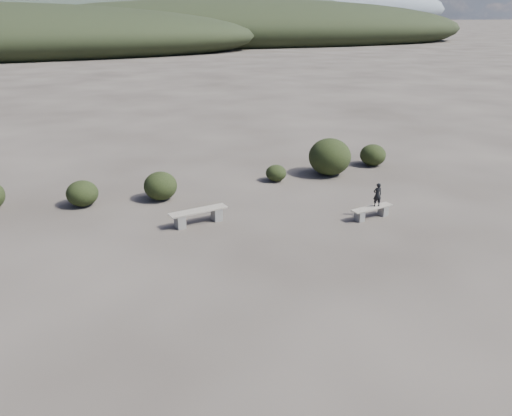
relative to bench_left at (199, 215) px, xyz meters
name	(u,v)px	position (x,y,z in m)	size (l,w,h in m)	color
ground	(319,295)	(1.77, -5.44, -0.30)	(1200.00, 1200.00, 0.00)	#322C27
bench_left	(199,215)	(0.00, 0.00, 0.00)	(2.03, 0.76, 0.50)	slate
bench_right	(372,211)	(5.71, -1.49, -0.06)	(1.63, 0.61, 0.40)	slate
seated_person	(377,195)	(5.90, -1.46, 0.51)	(0.30, 0.20, 0.83)	black
shrub_a	(82,193)	(-3.58, 3.10, 0.17)	(1.14, 1.14, 0.94)	black
shrub_b	(160,186)	(-0.78, 2.80, 0.23)	(1.25, 1.25, 1.07)	black
shrub_c	(276,173)	(4.14, 3.42, 0.04)	(0.86, 0.86, 0.69)	black
shrub_d	(330,157)	(6.66, 3.49, 0.50)	(1.82, 1.82, 1.60)	black
shrub_e	(373,155)	(9.21, 4.09, 0.19)	(1.18, 1.18, 0.99)	black
mountain_ridges	(61,7)	(-5.71, 333.62, 10.54)	(500.00, 400.00, 56.00)	black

